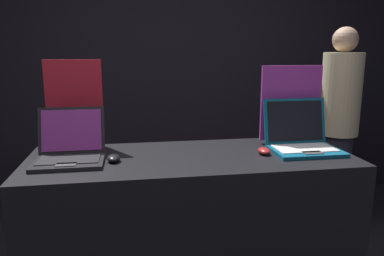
% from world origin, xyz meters
% --- Properties ---
extents(wall_back, '(8.00, 0.05, 2.80)m').
position_xyz_m(wall_back, '(0.00, 2.11, 1.40)').
color(wall_back, black).
rests_on(wall_back, ground_plane).
extents(display_counter, '(1.70, 0.65, 0.96)m').
position_xyz_m(display_counter, '(0.00, 0.32, 0.48)').
color(display_counter, black).
rests_on(display_counter, ground_plane).
extents(laptop_front, '(0.33, 0.32, 0.26)m').
position_xyz_m(laptop_front, '(-0.62, 0.33, 1.02)').
color(laptop_front, black).
rests_on(laptop_front, display_counter).
extents(mouse_front, '(0.06, 0.10, 0.04)m').
position_xyz_m(mouse_front, '(-0.40, 0.28, 0.98)').
color(mouse_front, black).
rests_on(mouse_front, display_counter).
extents(promo_stand_front, '(0.31, 0.07, 0.50)m').
position_xyz_m(promo_stand_front, '(-0.62, 0.59, 1.20)').
color(promo_stand_front, black).
rests_on(promo_stand_front, display_counter).
extents(laptop_back, '(0.37, 0.33, 0.27)m').
position_xyz_m(laptop_back, '(0.62, 0.34, 1.03)').
color(laptop_back, '#0F5170').
rests_on(laptop_back, display_counter).
extents(mouse_back, '(0.06, 0.09, 0.04)m').
position_xyz_m(mouse_back, '(0.39, 0.29, 0.98)').
color(mouse_back, maroon).
rests_on(mouse_back, display_counter).
extents(promo_stand_back, '(0.37, 0.07, 0.46)m').
position_xyz_m(promo_stand_back, '(0.62, 0.51, 1.18)').
color(promo_stand_back, black).
rests_on(promo_stand_back, display_counter).
extents(person_bystander, '(0.32, 0.32, 1.68)m').
position_xyz_m(person_bystander, '(1.40, 1.28, 0.88)').
color(person_bystander, '#282833').
rests_on(person_bystander, ground_plane).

